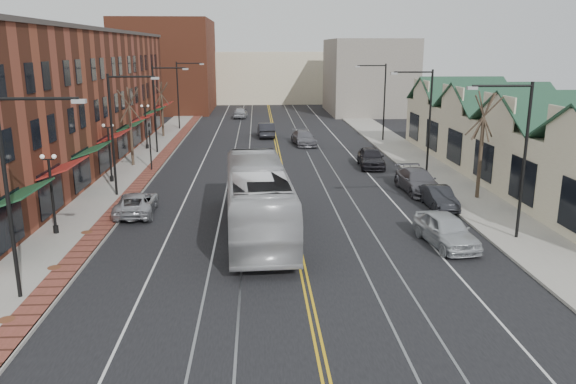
{
  "coord_description": "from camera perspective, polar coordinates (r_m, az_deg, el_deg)",
  "views": [
    {
      "loc": [
        -1.98,
        -21.14,
        9.76
      ],
      "look_at": [
        -0.32,
        8.9,
        2.0
      ],
      "focal_mm": 35.0,
      "sensor_mm": 36.0,
      "label": 1
    }
  ],
  "objects": [
    {
      "name": "building_right",
      "position": [
        46.34,
        22.49,
        4.09
      ],
      "size": [
        8.0,
        36.0,
        4.6
      ],
      "primitive_type": "cube",
      "color": "beige",
      "rests_on": "ground"
    },
    {
      "name": "backdrop_left",
      "position": [
        92.26,
        -12.18,
        12.43
      ],
      "size": [
        14.0,
        18.0,
        14.0
      ],
      "primitive_type": "cube",
      "color": "brown",
      "rests_on": "ground"
    },
    {
      "name": "transit_bus",
      "position": [
        30.14,
        -3.09,
        -0.71
      ],
      "size": [
        3.83,
        13.66,
        3.77
      ],
      "primitive_type": "imported",
      "rotation": [
        0.0,
        0.0,
        3.19
      ],
      "color": "silver",
      "rests_on": "ground"
    },
    {
      "name": "tree_right_mid",
      "position": [
        38.48,
        19.06,
        4.68
      ],
      "size": [
        1.9,
        1.46,
        6.93
      ],
      "color": "#382B21",
      "rests_on": "sidewalk_right"
    },
    {
      "name": "manhole_far",
      "position": [
        32.04,
        -19.77,
        -3.86
      ],
      "size": [
        0.6,
        0.6,
        0.02
      ],
      "primitive_type": "cylinder",
      "color": "#592D19",
      "rests_on": "sidewalk_left"
    },
    {
      "name": "streetlight_l_2",
      "position": [
        54.12,
        -12.95,
        9.08
      ],
      "size": [
        3.33,
        0.25,
        8.0
      ],
      "color": "black",
      "rests_on": "sidewalk_left"
    },
    {
      "name": "lamppost_l_2",
      "position": [
        43.21,
        -17.64,
        3.7
      ],
      "size": [
        0.84,
        0.28,
        4.27
      ],
      "color": "black",
      "rests_on": "sidewalk_left"
    },
    {
      "name": "ground",
      "position": [
        23.37,
        2.02,
        -10.23
      ],
      "size": [
        160.0,
        160.0,
        0.0
      ],
      "primitive_type": "plane",
      "color": "black",
      "rests_on": "ground"
    },
    {
      "name": "lamppost_l_3",
      "position": [
        56.7,
        -14.22,
        6.36
      ],
      "size": [
        0.84,
        0.28,
        4.27
      ],
      "color": "black",
      "rests_on": "sidewalk_left"
    },
    {
      "name": "building_left",
      "position": [
        51.24,
        -22.81,
        8.58
      ],
      "size": [
        10.0,
        50.0,
        11.0
      ],
      "primitive_type": "cube",
      "color": "brown",
      "rests_on": "ground"
    },
    {
      "name": "parked_suv",
      "position": [
        34.94,
        -15.14,
        -1.13
      ],
      "size": [
        2.52,
        4.98,
        1.35
      ],
      "primitive_type": "imported",
      "rotation": [
        0.0,
        0.0,
        3.2
      ],
      "color": "#A8A9AF",
      "rests_on": "ground"
    },
    {
      "name": "distant_car_left",
      "position": [
        63.28,
        -2.25,
        6.31
      ],
      "size": [
        1.98,
        4.99,
        1.61
      ],
      "primitive_type": "imported",
      "rotation": [
        0.0,
        0.0,
        3.2
      ],
      "color": "black",
      "rests_on": "ground"
    },
    {
      "name": "tree_left_far",
      "position": [
        64.34,
        -12.69,
        8.33
      ],
      "size": [
        1.66,
        1.28,
        6.02
      ],
      "color": "#382B21",
      "rests_on": "sidewalk_left"
    },
    {
      "name": "lamppost_l_1",
      "position": [
        31.99,
        -22.82,
        -0.36
      ],
      "size": [
        0.84,
        0.28,
        4.27
      ],
      "color": "black",
      "rests_on": "sidewalk_left"
    },
    {
      "name": "parked_car_c",
      "position": [
        39.92,
        13.05,
        1.08
      ],
      "size": [
        2.51,
        5.51,
        1.56
      ],
      "primitive_type": "imported",
      "rotation": [
        0.0,
        0.0,
        0.06
      ],
      "color": "#58575D",
      "rests_on": "ground"
    },
    {
      "name": "parked_car_b",
      "position": [
        36.29,
        15.06,
        -0.54
      ],
      "size": [
        1.5,
        4.13,
        1.35
      ],
      "primitive_type": "imported",
      "rotation": [
        0.0,
        0.0,
        0.02
      ],
      "color": "black",
      "rests_on": "ground"
    },
    {
      "name": "streetlight_r_2",
      "position": [
        60.75,
        9.37,
        9.8
      ],
      "size": [
        3.33,
        0.25,
        8.0
      ],
      "color": "black",
      "rests_on": "sidewalk_right"
    },
    {
      "name": "streetlight_l_3",
      "position": [
        69.9,
        -10.78,
        10.32
      ],
      "size": [
        3.33,
        0.25,
        8.0
      ],
      "color": "black",
      "rests_on": "sidewalk_left"
    },
    {
      "name": "sidewalk_left",
      "position": [
        43.44,
        -16.41,
        0.98
      ],
      "size": [
        4.0,
        120.0,
        0.15
      ],
      "primitive_type": "cube",
      "color": "gray",
      "rests_on": "ground"
    },
    {
      "name": "parked_car_a",
      "position": [
        29.53,
        15.76,
        -3.72
      ],
      "size": [
        2.55,
        5.02,
        1.64
      ],
      "primitive_type": "imported",
      "rotation": [
        0.0,
        0.0,
        0.13
      ],
      "color": "#BABDC2",
      "rests_on": "ground"
    },
    {
      "name": "manhole_mid",
      "position": [
        27.57,
        -22.65,
        -7.09
      ],
      "size": [
        0.6,
        0.6,
        0.02
      ],
      "primitive_type": "cylinder",
      "color": "#592D19",
      "rests_on": "sidewalk_left"
    },
    {
      "name": "tree_left_near",
      "position": [
        48.71,
        -15.71,
        6.55
      ],
      "size": [
        1.78,
        1.37,
        6.48
      ],
      "color": "#382B21",
      "rests_on": "sidewalk_left"
    },
    {
      "name": "manhole_near",
      "position": [
        23.32,
        -26.69,
        -11.5
      ],
      "size": [
        0.6,
        0.6,
        0.02
      ],
      "primitive_type": "cylinder",
      "color": "#592D19",
      "rests_on": "sidewalk_left"
    },
    {
      "name": "streetlight_r_0",
      "position": [
        30.48,
        22.26,
        4.45
      ],
      "size": [
        3.33,
        0.25,
        8.0
      ],
      "color": "black",
      "rests_on": "sidewalk_right"
    },
    {
      "name": "streetlight_r_1",
      "position": [
        45.31,
        13.7,
        8.06
      ],
      "size": [
        3.33,
        0.25,
        8.0
      ],
      "color": "black",
      "rests_on": "sidewalk_right"
    },
    {
      "name": "parked_car_d",
      "position": [
        47.52,
        8.42,
        3.48
      ],
      "size": [
        2.32,
        5.06,
        1.68
      ],
      "primitive_type": "imported",
      "rotation": [
        0.0,
        0.0,
        -0.07
      ],
      "color": "black",
      "rests_on": "ground"
    },
    {
      "name": "streetlight_l_0",
      "position": [
        23.49,
        -25.8,
        1.38
      ],
      "size": [
        3.33,
        0.25,
        8.0
      ],
      "color": "black",
      "rests_on": "sidewalk_left"
    },
    {
      "name": "distant_car_right",
      "position": [
        58.0,
        1.61,
        5.5
      ],
      "size": [
        2.62,
        5.24,
        1.46
      ],
      "primitive_type": "imported",
      "rotation": [
        0.0,
        0.0,
        0.12
      ],
      "color": "slate",
      "rests_on": "ground"
    },
    {
      "name": "streetlight_l_1",
      "position": [
        38.53,
        -16.86,
        6.79
      ],
      "size": [
        3.33,
        0.25,
        8.0
      ],
      "color": "black",
      "rests_on": "sidewalk_left"
    },
    {
      "name": "traffic_signal",
      "position": [
        46.55,
        -13.84,
        4.88
      ],
      "size": [
        0.18,
        0.15,
        3.8
      ],
      "color": "black",
      "rests_on": "sidewalk_left"
    },
    {
      "name": "distant_car_far",
      "position": [
        81.19,
        -4.84,
        8.05
      ],
      "size": [
        2.11,
        4.67,
        1.56
      ],
      "primitive_type": "imported",
      "rotation": [
        0.0,
        0.0,
        3.08
      ],
      "color": "#A9ABB0",
      "rests_on": "ground"
    },
    {
      "name": "backdrop_mid",
      "position": [
        106.29,
        -2.13,
        11.61
      ],
      "size": [
        22.0,
        14.0,
        9.0
      ],
      "primitive_type": "cube",
      "color": "beige",
      "rests_on": "ground"
    },
    {
      "name": "backdrop_right",
      "position": [
        87.9,
        8.15,
        11.54
      ],
      "size": [
        12.0,
        16.0,
        11.0
      ],
      "primitive_type": "cube",
      "color": "slate",
      "rests_on": "ground"
    },
    {
      "name": "sidewalk_right",
      "position": [
        44.52,
        15.23,
        1.38
      ],
      "size": [
        4.0,
        120.0,
        0.15
      ],
      "primitive_type": "cube",
      "color": "gray",
      "rests_on": "ground"
    }
  ]
}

